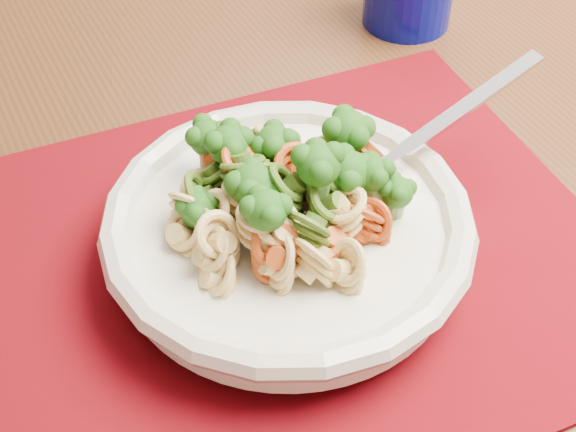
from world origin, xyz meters
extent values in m
cube|color=#432516|center=(0.00, 0.00, 0.00)|extent=(4.00, 4.00, 0.01)
cube|color=#4B2B15|center=(-0.48, -0.26, 0.69)|extent=(1.45, 1.15, 0.04)
cube|color=#4B2B15|center=(-0.04, 0.24, 0.34)|extent=(0.09, 0.09, 0.67)
cube|color=#650407|center=(-0.48, -0.38, 0.71)|extent=(0.51, 0.43, 0.00)
cylinder|color=beige|center=(-0.46, -0.38, 0.72)|extent=(0.10, 0.10, 0.01)
cylinder|color=beige|center=(-0.46, -0.38, 0.74)|extent=(0.21, 0.21, 0.03)
torus|color=beige|center=(-0.46, -0.38, 0.75)|extent=(0.23, 0.23, 0.02)
camera|label=1|loc=(-0.52, -0.72, 1.10)|focal=50.00mm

